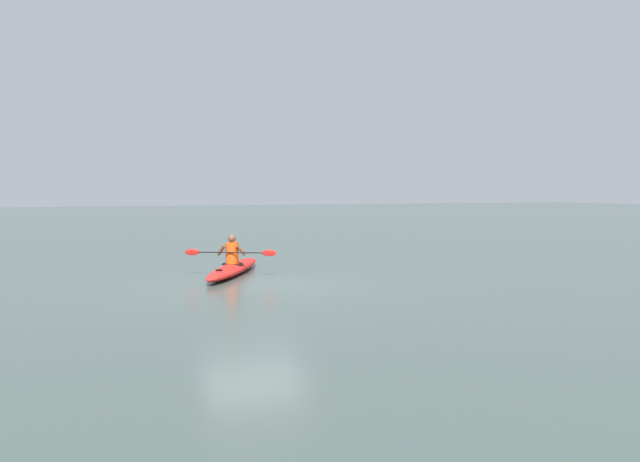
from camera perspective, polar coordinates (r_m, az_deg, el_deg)
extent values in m
plane|color=#384742|center=(16.38, -5.51, -4.61)|extent=(160.00, 160.00, 0.00)
ellipsoid|color=red|center=(18.73, -7.27, -3.13)|extent=(2.97, 4.70, 0.30)
torus|color=black|center=(18.63, -7.34, -2.76)|extent=(0.80, 0.80, 0.04)
cylinder|color=black|center=(17.28, -8.45, -3.23)|extent=(0.18, 0.18, 0.02)
cylinder|color=#E04C14|center=(18.55, -7.38, -1.84)|extent=(0.35, 0.35, 0.57)
sphere|color=brown|center=(18.51, -7.39, -0.61)|extent=(0.21, 0.21, 0.21)
cylinder|color=black|center=(18.35, -7.53, -1.79)|extent=(1.86, 1.03, 0.03)
ellipsoid|color=red|center=(18.13, -4.31, -1.84)|extent=(0.37, 0.23, 0.17)
ellipsoid|color=red|center=(18.63, -10.67, -1.74)|extent=(0.37, 0.23, 0.17)
cylinder|color=brown|center=(18.40, -6.61, -1.61)|extent=(0.32, 0.14, 0.34)
cylinder|color=brown|center=(18.53, -8.27, -1.59)|extent=(0.23, 0.28, 0.34)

